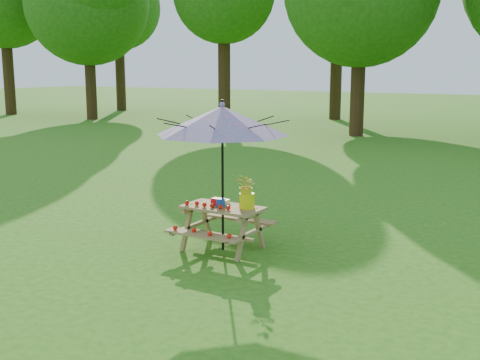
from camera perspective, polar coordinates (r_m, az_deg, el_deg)
The scene contains 5 objects.
picnic_table at distance 9.05m, azimuth -1.64°, elevation -4.64°, with size 1.20×1.32×0.67m.
patio_umbrella at distance 8.76m, azimuth -1.69°, elevation 5.65°, with size 2.57×2.57×2.25m.
produce_bins at distance 9.02m, azimuth -1.88°, elevation -2.10°, with size 0.27×0.32×0.13m.
tomatoes_row at distance 8.89m, azimuth -3.09°, elevation -2.41°, with size 0.77×0.13×0.07m, color red, non-canonical shape.
flower_bucket at distance 8.78m, azimuth 0.66°, elevation -0.99°, with size 0.38×0.36×0.51m.
Camera 1 is at (4.90, -2.77, 2.72)m, focal length 45.00 mm.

